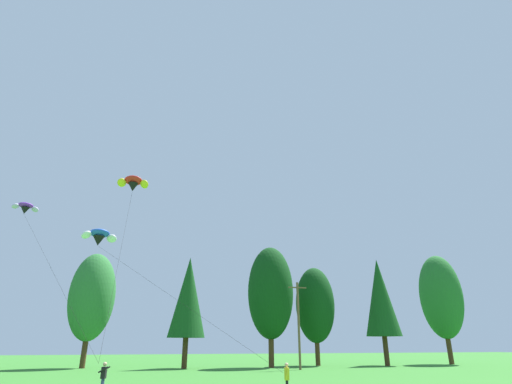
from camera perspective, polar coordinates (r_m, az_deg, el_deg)
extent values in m
cylinder|color=#472D19|center=(54.15, -23.42, -20.38)|extent=(0.63, 0.63, 3.35)
ellipsoid|color=#2D7033|center=(54.42, -22.43, -13.64)|extent=(5.41, 5.41, 10.50)
cylinder|color=#472D19|center=(50.44, -10.16, -21.75)|extent=(0.63, 0.63, 3.33)
cone|color=#144719|center=(50.72, -9.69, -14.50)|extent=(4.42, 4.42, 9.49)
cylinder|color=#472D19|center=(51.80, 2.20, -21.83)|extent=(0.66, 0.66, 3.65)
ellipsoid|color=#0F3D14|center=(52.16, 2.09, -14.10)|extent=(5.73, 5.73, 11.42)
cylinder|color=#472D19|center=(56.79, 8.81, -21.78)|extent=(0.61, 0.61, 3.17)
ellipsoid|color=#0F3D14|center=(57.01, 8.46, -15.65)|extent=(5.22, 5.22, 9.93)
cylinder|color=#472D19|center=(58.61, 18.13, -20.81)|extent=(0.65, 0.65, 3.60)
cone|color=#144719|center=(58.92, 17.36, -14.11)|extent=(4.64, 4.64, 10.24)
cylinder|color=#472D19|center=(65.93, 25.99, -19.63)|extent=(0.67, 0.67, 3.80)
ellipsoid|color=#236628|center=(66.25, 24.97, -13.37)|extent=(5.90, 5.90, 11.91)
cylinder|color=brown|center=(47.67, 6.14, -18.35)|extent=(0.26, 0.26, 9.40)
cube|color=brown|center=(48.03, 5.95, -13.46)|extent=(2.20, 0.14, 0.14)
cube|color=black|center=(25.74, -20.96, -23.02)|extent=(0.31, 0.42, 0.60)
sphere|color=tan|center=(25.72, -20.83, -22.04)|extent=(0.22, 0.22, 0.22)
cylinder|color=black|center=(25.50, -21.06, -22.67)|extent=(0.53, 0.18, 0.35)
cylinder|color=black|center=(25.96, -20.78, -22.65)|extent=(0.53, 0.18, 0.35)
cube|color=yellow|center=(23.33, 4.43, -24.55)|extent=(0.33, 0.43, 0.60)
sphere|color=tan|center=(23.31, 4.40, -23.47)|extent=(0.22, 0.22, 0.22)
cylinder|color=yellow|center=(23.09, 4.48, -24.52)|extent=(0.21, 0.13, 0.57)
cylinder|color=yellow|center=(23.57, 4.37, -24.45)|extent=(0.21, 0.13, 0.57)
ellipsoid|color=red|center=(38.57, -17.15, 1.58)|extent=(1.72, 1.39, 0.96)
ellipsoid|color=yellow|center=(38.35, -15.71, 1.09)|extent=(0.96, 1.14, 1.07)
ellipsoid|color=yellow|center=(38.61, -18.68, 1.28)|extent=(1.09, 1.13, 1.07)
cone|color=black|center=(38.45, -17.24, 0.66)|extent=(0.99, 0.99, 0.78)
cylinder|color=black|center=(31.47, -18.96, -8.70)|extent=(0.32, 10.25, 14.17)
ellipsoid|color=blue|center=(39.66, -21.48, -5.52)|extent=(2.15, 1.85, 0.96)
ellipsoid|color=white|center=(39.89, -19.98, -6.28)|extent=(1.31, 1.33, 1.11)
ellipsoid|color=white|center=(39.32, -23.13, -5.65)|extent=(1.16, 1.32, 1.11)
cone|color=black|center=(39.61, -21.67, -6.53)|extent=(1.32, 1.32, 0.88)
cylinder|color=black|center=(30.41, -12.79, -13.85)|extent=(11.85, 16.53, 9.88)
ellipsoid|color=purple|center=(45.70, -30.09, -1.67)|extent=(1.59, 1.26, 0.72)
ellipsoid|color=silver|center=(45.73, -29.09, -2.19)|extent=(0.92, 0.88, 0.83)
ellipsoid|color=silver|center=(45.56, -31.21, -1.72)|extent=(0.83, 0.88, 0.83)
cone|color=black|center=(45.62, -30.23, -2.32)|extent=(1.01, 1.01, 0.67)
cylinder|color=black|center=(35.12, -27.31, -9.64)|extent=(9.87, 16.66, 13.04)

